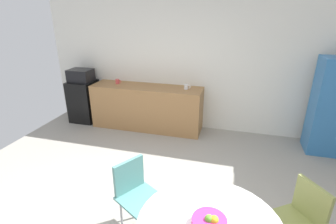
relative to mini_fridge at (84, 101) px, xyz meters
name	(u,v)px	position (x,y,z in m)	size (l,w,h in m)	color
wall_back	(188,66)	(2.27, 0.35, 0.85)	(6.00, 0.10, 2.60)	white
counter_block	(147,107)	(1.49, 0.00, 0.00)	(2.27, 0.60, 0.90)	#9E7042
mini_fridge	(84,101)	(0.00, 0.00, 0.00)	(0.54, 0.54, 0.91)	black
microwave	(81,75)	(0.00, 0.00, 0.58)	(0.48, 0.38, 0.26)	black
locker_cabinet	(332,107)	(4.82, -0.10, 0.37)	(0.60, 0.50, 1.65)	#3372B2
chair_teal	(135,188)	(2.27, -2.57, 0.07)	(0.58, 0.58, 0.83)	silver
chair_olive	(302,214)	(3.96, -2.50, 0.07)	(0.59, 0.59, 0.83)	silver
fruit_bowl	(209,222)	(3.14, -3.10, 0.33)	(0.28, 0.28, 0.11)	#D8338C
mug_white	(118,81)	(0.83, 0.05, 0.50)	(0.13, 0.08, 0.09)	#D84C4C
mug_green	(186,87)	(2.30, 0.03, 0.50)	(0.13, 0.08, 0.09)	white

